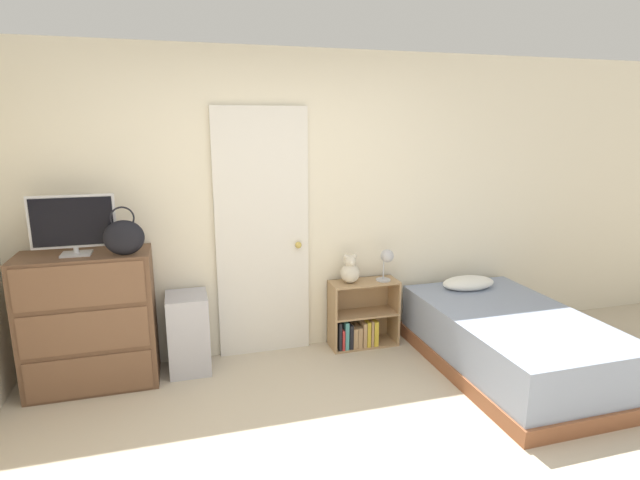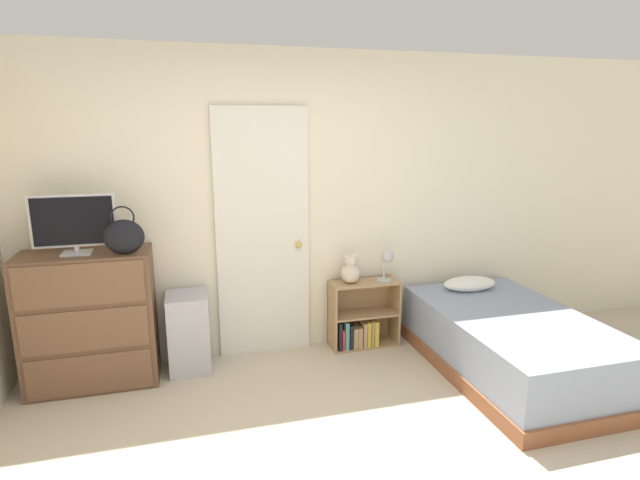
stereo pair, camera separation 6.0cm
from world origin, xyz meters
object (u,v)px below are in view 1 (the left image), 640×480
Objects in this scene: handbag at (124,237)px; tv at (73,224)px; storage_bin at (188,333)px; dresser at (90,321)px; desk_lamp at (387,259)px; bookshelf at (360,321)px; teddy_bear at (350,270)px; bed at (510,341)px.

tv is at bearing 163.22° from handbag.
tv is 0.90× the size of storage_bin.
desk_lamp is at bearing 1.31° from dresser.
teddy_bear is at bearing -178.71° from bookshelf.
tv reaches higher than bookshelf.
tv is (-0.03, -0.02, 0.74)m from dresser.
teddy_bear is 0.14× the size of bed.
bed is at bearing -10.82° from handbag.
bookshelf is (2.19, 0.10, -0.29)m from dresser.
bed is (1.10, -0.77, -0.46)m from teddy_bear.
desk_lamp is at bearing 4.80° from handbag.
handbag is 0.95m from storage_bin.
dresser is 3.61× the size of desk_lamp.
handbag is (0.34, -0.10, -0.09)m from tv.
tv is at bearing -176.98° from bookshelf.
dresser is 0.73m from storage_bin.
tv is 2.00× the size of desk_lamp.
teddy_bear is at bearing 2.18° from storage_bin.
dresser reaches higher than storage_bin.
desk_lamp is 1.20m from bed.
tv is 0.32× the size of bed.
teddy_bear is 1.42m from bed.
dresser is at bearing -176.56° from storage_bin.
tv is 1.62× the size of handbag.
dresser is 2.21m from bookshelf.
teddy_bear is (1.79, 0.22, -0.46)m from handbag.
storage_bin is at bearing 163.93° from bed.
bookshelf is at bearing 169.23° from desk_lamp.
bookshelf is 0.33× the size of bed.
desk_lamp reaches higher than storage_bin.
teddy_bear is at bearing 2.61° from dresser.
storage_bin is 1.49m from bookshelf.
tv is 2.49m from desk_lamp.
dresser is 3.27m from bed.
desk_lamp is (2.11, 0.18, -0.37)m from handbag.
storage_bin reaches higher than bookshelf.
bookshelf reaches higher than bed.
desk_lamp is at bearing 136.82° from bed.
bed is at bearing -16.07° from storage_bin.
dresser is 0.57× the size of bed.
dresser is at bearing -178.69° from desk_lamp.
dresser is 1.62× the size of storage_bin.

